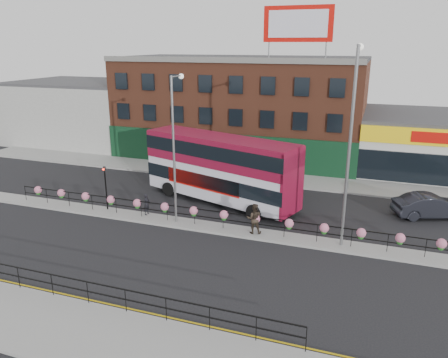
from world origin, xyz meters
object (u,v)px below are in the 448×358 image
(pedestrian_b, at_px, (254,218))
(lamp_column_east, at_px, (351,131))
(pedestrian_a, at_px, (147,204))
(car, at_px, (431,206))
(double_decker_bus, at_px, (220,163))
(lamp_column_west, at_px, (175,138))

(pedestrian_b, xyz_separation_m, lamp_column_east, (5.36, 0.39, 5.82))
(pedestrian_a, bearing_deg, car, -69.10)
(pedestrian_a, height_order, lamp_column_east, lamp_column_east)
(double_decker_bus, bearing_deg, pedestrian_a, -130.94)
(pedestrian_a, xyz_separation_m, lamp_column_east, (13.25, -0.12, 6.03))
(lamp_column_west, bearing_deg, car, 22.47)
(double_decker_bus, height_order, lamp_column_west, lamp_column_west)
(pedestrian_a, distance_m, lamp_column_west, 5.52)
(double_decker_bus, xyz_separation_m, pedestrian_a, (-3.85, -4.44, -2.20))
(car, bearing_deg, pedestrian_a, 87.46)
(pedestrian_b, bearing_deg, pedestrian_a, -19.02)
(car, bearing_deg, lamp_column_east, 119.05)
(double_decker_bus, xyz_separation_m, car, (14.80, 2.03, -2.29))
(car, distance_m, pedestrian_b, 12.83)
(pedestrian_b, bearing_deg, car, -162.36)
(car, height_order, pedestrian_a, pedestrian_a)
(pedestrian_a, bearing_deg, double_decker_bus, -39.18)
(lamp_column_west, distance_m, lamp_column_east, 10.84)
(lamp_column_west, height_order, lamp_column_east, lamp_column_east)
(pedestrian_b, distance_m, lamp_column_west, 7.20)
(pedestrian_b, height_order, lamp_column_east, lamp_column_east)
(double_decker_bus, height_order, pedestrian_a, double_decker_bus)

